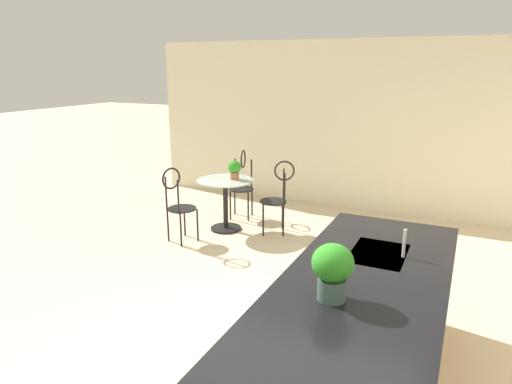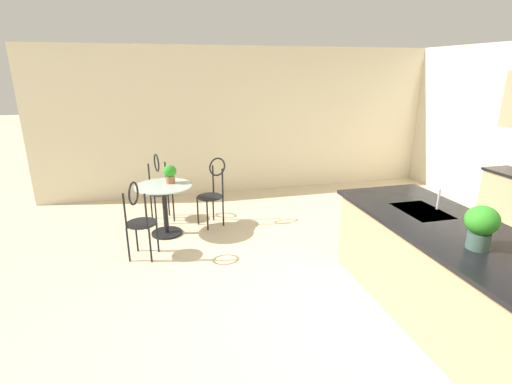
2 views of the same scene
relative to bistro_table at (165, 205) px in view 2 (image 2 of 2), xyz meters
The scene contains 10 objects.
ground_plane 2.98m from the bistro_table, 35.00° to the left, with size 40.00×40.00×0.00m, color beige.
wall_left_window 2.66m from the bistro_table, 137.58° to the left, with size 0.12×7.80×2.70m, color beige.
kitchen_island 3.71m from the bistro_table, 43.13° to the left, with size 2.80×1.06×0.92m.
bistro_table is the anchor object (origin of this frame).
chair_near_window 0.78m from the bistro_table, 24.00° to the right, with size 0.52×0.48×1.04m.
chair_by_island 0.65m from the bistro_table, behind, with size 0.52×0.46×1.04m.
chair_toward_desk 0.76m from the bistro_table, 105.45° to the left, with size 0.50×0.52×1.04m.
sink_faucet 3.52m from the bistro_table, 51.51° to the left, with size 0.02×0.02×0.22m, color #B2B5BA.
potted_plant_on_table 0.46m from the bistro_table, 131.98° to the left, with size 0.19×0.19×0.26m.
potted_plant_counter_near 3.92m from the bistro_table, 38.74° to the left, with size 0.25×0.25×0.36m.
Camera 2 is at (2.85, -1.67, 2.29)m, focal length 26.68 mm.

